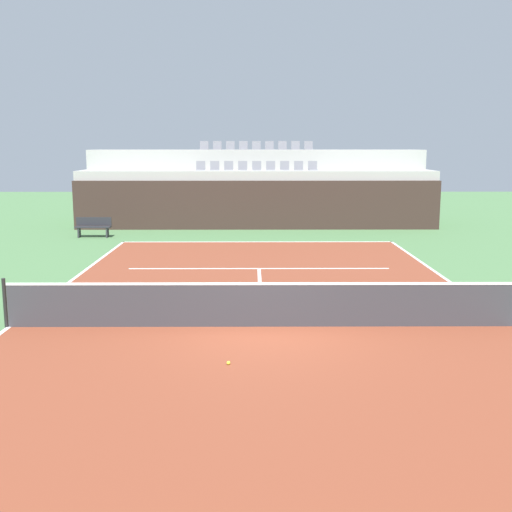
# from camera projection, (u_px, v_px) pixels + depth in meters

# --- Properties ---
(ground_plane) EXTENTS (80.00, 80.00, 0.00)m
(ground_plane) POSITION_uv_depth(u_px,v_px,m) (262.00, 327.00, 13.34)
(ground_plane) COLOR #477042
(court_surface) EXTENTS (11.00, 24.00, 0.01)m
(court_surface) POSITION_uv_depth(u_px,v_px,m) (262.00, 327.00, 13.34)
(court_surface) COLOR brown
(court_surface) RESTS_ON ground_plane
(baseline_far) EXTENTS (11.00, 0.10, 0.00)m
(baseline_far) POSITION_uv_depth(u_px,v_px,m) (258.00, 242.00, 25.10)
(baseline_far) COLOR white
(baseline_far) RESTS_ON court_surface
(sideline_left) EXTENTS (0.10, 24.00, 0.00)m
(sideline_left) POSITION_uv_depth(u_px,v_px,m) (9.00, 327.00, 13.31)
(sideline_left) COLOR white
(sideline_left) RESTS_ON court_surface
(service_line_far) EXTENTS (8.26, 0.10, 0.00)m
(service_line_far) POSITION_uv_depth(u_px,v_px,m) (259.00, 269.00, 19.64)
(service_line_far) COLOR white
(service_line_far) RESTS_ON court_surface
(centre_service_line) EXTENTS (0.10, 6.40, 0.00)m
(centre_service_line) POSITION_uv_depth(u_px,v_px,m) (260.00, 292.00, 16.49)
(centre_service_line) COLOR white
(centre_service_line) RESTS_ON court_surface
(back_wall) EXTENTS (17.02, 0.30, 2.26)m
(back_wall) POSITION_uv_depth(u_px,v_px,m) (257.00, 205.00, 28.78)
(back_wall) COLOR #33231E
(back_wall) RESTS_ON ground_plane
(stands_tier_lower) EXTENTS (17.02, 2.40, 2.69)m
(stands_tier_lower) POSITION_uv_depth(u_px,v_px,m) (257.00, 198.00, 30.07)
(stands_tier_lower) COLOR #9E9E99
(stands_tier_lower) RESTS_ON ground_plane
(stands_tier_upper) EXTENTS (17.02, 2.40, 3.66)m
(stands_tier_upper) POSITION_uv_depth(u_px,v_px,m) (256.00, 185.00, 32.35)
(stands_tier_upper) COLOR #9E9E99
(stands_tier_upper) RESTS_ON ground_plane
(seating_row_lower) EXTENTS (5.87, 0.44, 0.44)m
(seating_row_lower) POSITION_uv_depth(u_px,v_px,m) (257.00, 168.00, 29.91)
(seating_row_lower) COLOR slate
(seating_row_lower) RESTS_ON stands_tier_lower
(seating_row_upper) EXTENTS (5.87, 0.44, 0.44)m
(seating_row_upper) POSITION_uv_depth(u_px,v_px,m) (256.00, 147.00, 32.10)
(seating_row_upper) COLOR slate
(seating_row_upper) RESTS_ON stands_tier_upper
(tennis_net) EXTENTS (11.08, 0.08, 1.07)m
(tennis_net) POSITION_uv_depth(u_px,v_px,m) (262.00, 304.00, 13.25)
(tennis_net) COLOR black
(tennis_net) RESTS_ON court_surface
(player_bench) EXTENTS (1.50, 0.40, 0.85)m
(player_bench) POSITION_uv_depth(u_px,v_px,m) (93.00, 225.00, 26.36)
(player_bench) COLOR #232328
(player_bench) RESTS_ON ground_plane
(tennis_ball_1) EXTENTS (0.07, 0.07, 0.07)m
(tennis_ball_1) POSITION_uv_depth(u_px,v_px,m) (228.00, 363.00, 11.01)
(tennis_ball_1) COLOR #CCE033
(tennis_ball_1) RESTS_ON court_surface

